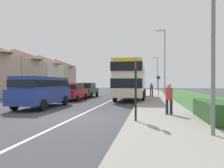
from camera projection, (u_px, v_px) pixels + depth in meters
ground_plane at (74, 118)px, 9.71m from camera, size 120.00×120.00×0.00m
lane_marking_centre at (107, 102)px, 17.59m from camera, size 0.14×60.00×0.01m
pavement_near_side at (158, 105)px, 14.87m from camera, size 3.20×68.00×0.12m
grass_verge_seaward at (221, 107)px, 14.11m from camera, size 6.00×68.00×0.08m
roadside_hedge at (214, 112)px, 8.69m from camera, size 1.10×3.16×0.90m
double_decker_bus at (131, 78)px, 20.71m from camera, size 2.80×9.94×3.70m
parked_van_blue at (42, 89)px, 13.82m from camera, size 2.11×5.22×2.08m
parked_car_red at (73, 91)px, 19.43m from camera, size 1.92×4.13×1.65m
parked_car_dark_green at (87, 89)px, 24.17m from camera, size 1.93×4.15×1.70m
pedestrian_at_stop at (169, 97)px, 10.05m from camera, size 0.34×0.34×1.67m
pedestrian_walking_away at (152, 89)px, 23.27m from camera, size 0.34×0.34×1.67m
bus_stop_sign at (136, 86)px, 8.36m from camera, size 0.09×0.52×2.60m
cycle_route_sign at (158, 85)px, 23.61m from camera, size 0.44×0.08×2.52m
street_lamp_mid at (164, 59)px, 24.88m from camera, size 1.14×0.20×8.19m
street_lamp_far at (157, 72)px, 42.27m from camera, size 1.14×0.20×7.02m
house_terrace_far_side at (28, 73)px, 32.30m from camera, size 6.61×25.99×6.58m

